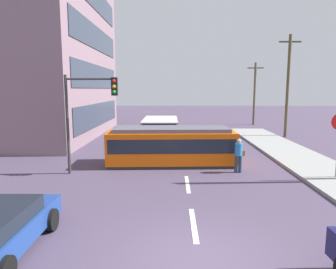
{
  "coord_description": "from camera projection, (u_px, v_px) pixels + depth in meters",
  "views": [
    {
      "loc": [
        -0.63,
        -6.81,
        4.06
      ],
      "look_at": [
        -0.87,
        8.06,
        1.87
      ],
      "focal_mm": 32.87,
      "sensor_mm": 36.0,
      "label": 1
    }
  ],
  "objects": [
    {
      "name": "pedestrian_crossing",
      "position": [
        239.0,
        154.0,
        15.0
      ],
      "size": [
        0.51,
        0.36,
        1.67
      ],
      "color": "#23394E",
      "rests_on": "ground"
    },
    {
      "name": "city_bus",
      "position": [
        160.0,
        130.0,
        22.84
      ],
      "size": [
        2.59,
        5.44,
        1.9
      ],
      "color": "#B6B0B7",
      "rests_on": "ground"
    },
    {
      "name": "lane_stripe_2",
      "position": [
        187.0,
        184.0,
        13.25
      ],
      "size": [
        0.16,
        2.4,
        0.01
      ],
      "primitive_type": "cube",
      "color": "silver",
      "rests_on": "ground"
    },
    {
      "name": "lane_stripe_4",
      "position": [
        180.0,
        133.0,
        28.75
      ],
      "size": [
        0.16,
        2.4,
        0.01
      ],
      "primitive_type": "cube",
      "color": "silver",
      "rests_on": "ground"
    },
    {
      "name": "streetcar_tram",
      "position": [
        171.0,
        145.0,
        16.74
      ],
      "size": [
        6.91,
        2.84,
        2.02
      ],
      "color": "#E5580B",
      "rests_on": "ground"
    },
    {
      "name": "lane_stripe_3",
      "position": [
        181.0,
        144.0,
        22.81
      ],
      "size": [
        0.16,
        2.4,
        0.01
      ],
      "primitive_type": "cube",
      "color": "silver",
      "rests_on": "ground"
    },
    {
      "name": "lane_stripe_1",
      "position": [
        194.0,
        224.0,
        9.3
      ],
      "size": [
        0.16,
        2.4,
        0.01
      ],
      "primitive_type": "cube",
      "color": "silver",
      "rests_on": "ground"
    },
    {
      "name": "corner_building",
      "position": [
        7.0,
        42.0,
        26.01
      ],
      "size": [
        15.24,
        16.75,
        16.0
      ],
      "color": "gray",
      "rests_on": "ground"
    },
    {
      "name": "ground_plane",
      "position": [
        184.0,
        162.0,
        17.21
      ],
      "size": [
        120.0,
        120.0,
        0.0
      ],
      "primitive_type": "plane",
      "color": "#483C52"
    },
    {
      "name": "traffic_light_mast",
      "position": [
        88.0,
        105.0,
        14.45
      ],
      "size": [
        2.5,
        0.33,
        4.73
      ],
      "color": "#333333",
      "rests_on": "ground"
    },
    {
      "name": "utility_pole_mid",
      "position": [
        288.0,
        85.0,
        25.77
      ],
      "size": [
        1.8,
        0.24,
        8.53
      ],
      "color": "#4E4429",
      "rests_on": "ground"
    },
    {
      "name": "utility_pole_far",
      "position": [
        255.0,
        93.0,
        34.93
      ],
      "size": [
        1.8,
        0.24,
        7.03
      ],
      "color": "brown",
      "rests_on": "ground"
    }
  ]
}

